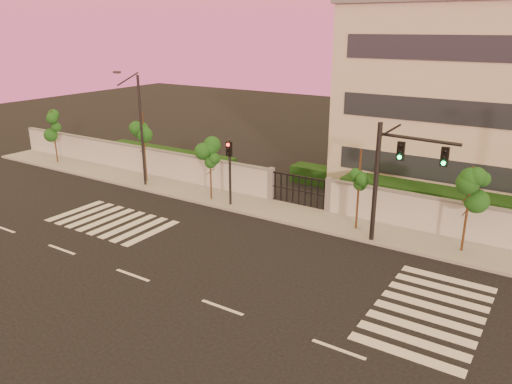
# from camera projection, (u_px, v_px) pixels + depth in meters

# --- Properties ---
(ground) EXTENTS (120.00, 120.00, 0.00)m
(ground) POSITION_uv_depth(u_px,v_px,m) (222.00, 308.00, 19.83)
(ground) COLOR black
(ground) RESTS_ON ground
(sidewalk) EXTENTS (60.00, 3.00, 0.15)m
(sidewalk) POSITION_uv_depth(u_px,v_px,m) (333.00, 223.00, 28.18)
(sidewalk) COLOR gray
(sidewalk) RESTS_ON ground
(perimeter_wall) EXTENTS (60.00, 0.36, 2.20)m
(perimeter_wall) POSITION_uv_depth(u_px,v_px,m) (346.00, 199.00, 29.01)
(perimeter_wall) COLOR #AEB0B5
(perimeter_wall) RESTS_ON ground
(hedge_row) EXTENTS (41.00, 4.25, 1.80)m
(hedge_row) POSITION_uv_depth(u_px,v_px,m) (380.00, 194.00, 30.72)
(hedge_row) COLOR black
(hedge_row) RESTS_ON ground
(road_markings) EXTENTS (57.00, 7.62, 0.02)m
(road_markings) POSITION_uv_depth(u_px,v_px,m) (243.00, 262.00, 23.63)
(road_markings) COLOR silver
(road_markings) RESTS_ON ground
(street_tree_a) EXTENTS (1.31, 1.04, 4.33)m
(street_tree_a) POSITION_uv_depth(u_px,v_px,m) (53.00, 125.00, 39.57)
(street_tree_a) COLOR #382314
(street_tree_a) RESTS_ON ground
(street_tree_b) EXTENTS (1.54, 1.22, 5.11)m
(street_tree_b) POSITION_uv_depth(u_px,v_px,m) (144.00, 131.00, 34.46)
(street_tree_b) COLOR #382314
(street_tree_b) RESTS_ON ground
(street_tree_c) EXTENTS (1.33, 1.06, 4.08)m
(street_tree_c) POSITION_uv_depth(u_px,v_px,m) (211.00, 155.00, 31.01)
(street_tree_c) COLOR #382314
(street_tree_c) RESTS_ON ground
(street_tree_d) EXTENTS (1.44, 1.15, 4.58)m
(street_tree_d) POSITION_uv_depth(u_px,v_px,m) (360.00, 172.00, 26.21)
(street_tree_d) COLOR #382314
(street_tree_d) RESTS_ON ground
(street_tree_e) EXTENTS (1.50, 1.19, 4.44)m
(street_tree_e) POSITION_uv_depth(u_px,v_px,m) (470.00, 190.00, 23.56)
(street_tree_e) COLOR #382314
(street_tree_e) RESTS_ON ground
(traffic_signal_main) EXTENTS (3.96, 0.57, 6.27)m
(traffic_signal_main) POSITION_uv_depth(u_px,v_px,m) (392.00, 171.00, 24.21)
(traffic_signal_main) COLOR black
(traffic_signal_main) RESTS_ON ground
(traffic_signal_secondary) EXTENTS (0.33, 0.33, 4.24)m
(traffic_signal_secondary) POSITION_uv_depth(u_px,v_px,m) (230.00, 165.00, 30.10)
(traffic_signal_secondary) COLOR black
(traffic_signal_secondary) RESTS_ON ground
(streetlight_west) EXTENTS (0.48, 1.92, 7.99)m
(streetlight_west) POSITION_uv_depth(u_px,v_px,m) (139.00, 126.00, 33.34)
(streetlight_west) COLOR black
(streetlight_west) RESTS_ON ground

